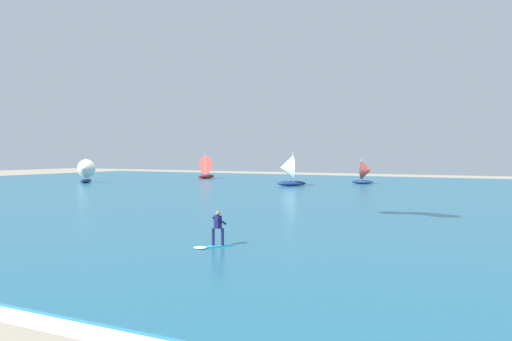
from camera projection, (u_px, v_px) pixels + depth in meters
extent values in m
cube|color=#236B89|center=(415.00, 198.00, 54.81)|extent=(160.00, 90.00, 0.10)
cube|color=#26B2CC|center=(218.00, 246.00, 26.04)|extent=(0.99, 1.45, 0.05)
cylinder|color=#19194C|center=(213.00, 237.00, 26.01)|extent=(0.14, 0.14, 0.80)
cylinder|color=#19194C|center=(222.00, 237.00, 26.03)|extent=(0.14, 0.14, 0.80)
cube|color=#19194C|center=(218.00, 222.00, 26.00)|extent=(0.42, 0.35, 0.60)
sphere|color=#9E7051|center=(218.00, 213.00, 25.99)|extent=(0.22, 0.22, 0.22)
cylinder|color=#19194C|center=(217.00, 220.00, 26.22)|extent=(0.29, 0.49, 0.39)
cylinder|color=#19194C|center=(222.00, 221.00, 25.87)|extent=(0.29, 0.49, 0.39)
ellipsoid|color=white|center=(200.00, 248.00, 25.48)|extent=(0.89, 0.84, 0.08)
ellipsoid|color=navy|center=(292.00, 183.00, 72.61)|extent=(3.86, 3.19, 0.71)
cylinder|color=silver|center=(293.00, 166.00, 72.55)|extent=(0.12, 0.12, 3.78)
cone|color=white|center=(287.00, 168.00, 72.48)|extent=(3.15, 3.56, 3.18)
ellipsoid|color=navy|center=(362.00, 182.00, 77.62)|extent=(3.05, 1.29, 0.56)
cylinder|color=silver|center=(361.00, 169.00, 77.62)|extent=(0.09, 0.09, 2.97)
cone|color=#D84C3F|center=(366.00, 170.00, 77.36)|extent=(1.52, 2.60, 2.50)
ellipsoid|color=navy|center=(86.00, 181.00, 80.62)|extent=(2.35, 3.39, 0.60)
cylinder|color=silver|center=(86.00, 167.00, 80.71)|extent=(0.10, 0.10, 3.23)
cone|color=silver|center=(84.00, 169.00, 80.01)|extent=(3.05, 2.41, 2.71)
ellipsoid|color=maroon|center=(206.00, 176.00, 93.98)|extent=(1.90, 3.83, 0.69)
cylinder|color=silver|center=(205.00, 164.00, 93.78)|extent=(0.11, 0.11, 3.67)
cone|color=#D84C3F|center=(209.00, 165.00, 94.40)|extent=(3.32, 2.14, 3.08)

